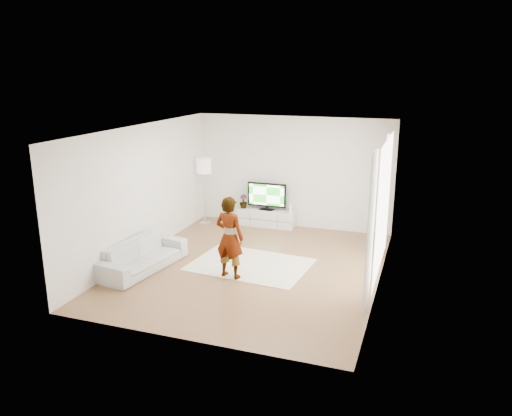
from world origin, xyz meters
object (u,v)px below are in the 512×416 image
(media_console, at_px, (266,218))
(rug, at_px, (250,264))
(sofa, at_px, (142,255))
(floor_lamp, at_px, (204,169))
(television, at_px, (267,195))
(player, at_px, (230,237))

(media_console, relative_size, rug, 0.63)
(sofa, bearing_deg, floor_lamp, 10.32)
(television, bearing_deg, media_console, -90.00)
(television, relative_size, sofa, 0.50)
(rug, distance_m, player, 1.10)
(sofa, bearing_deg, rug, -56.57)
(television, relative_size, player, 0.63)
(rug, xyz_separation_m, player, (-0.15, -0.72, 0.81))
(media_console, relative_size, sofa, 0.73)
(floor_lamp, bearing_deg, television, 11.96)
(sofa, xyz_separation_m, floor_lamp, (-0.14, 3.28, 1.16))
(television, distance_m, sofa, 3.93)
(television, distance_m, player, 3.43)
(player, height_order, floor_lamp, floor_lamp)
(media_console, relative_size, player, 0.93)
(television, distance_m, floor_lamp, 1.75)
(television, bearing_deg, floor_lamp, -168.04)
(television, height_order, player, player)
(rug, bearing_deg, floor_lamp, 131.86)
(rug, bearing_deg, media_console, 101.06)
(player, bearing_deg, rug, -92.10)
(television, height_order, rug, television)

